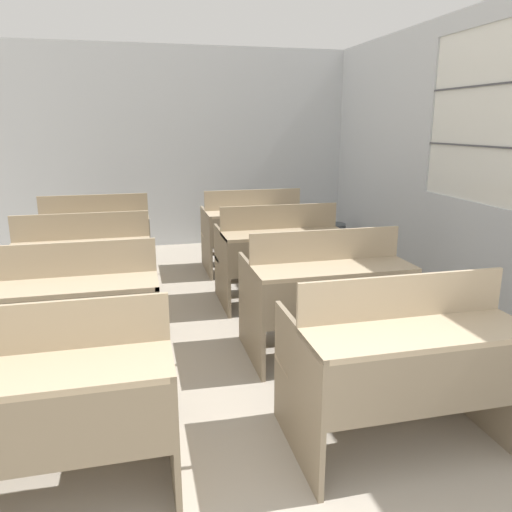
{
  "coord_description": "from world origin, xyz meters",
  "views": [
    {
      "loc": [
        -0.21,
        -0.61,
        1.72
      ],
      "look_at": [
        0.6,
        2.74,
        0.81
      ],
      "focal_mm": 35.0,
      "sensor_mm": 36.0,
      "label": 1
    }
  ],
  "objects": [
    {
      "name": "bench_third_left",
      "position": [
        -0.69,
        3.89,
        0.5
      ],
      "size": [
        1.16,
        0.77,
        0.97
      ],
      "color": "#7E6E57",
      "rests_on": "ground_plane"
    },
    {
      "name": "bench_back_right",
      "position": [
        1.14,
        5.09,
        0.5
      ],
      "size": [
        1.16,
        0.77,
        0.97
      ],
      "color": "#83745D",
      "rests_on": "ground_plane"
    },
    {
      "name": "bench_front_right",
      "position": [
        1.12,
        1.57,
        0.5
      ],
      "size": [
        1.16,
        0.77,
        0.97
      ],
      "color": "#83745D",
      "rests_on": "ground_plane"
    },
    {
      "name": "bench_second_right",
      "position": [
        1.14,
        2.73,
        0.5
      ],
      "size": [
        1.16,
        0.77,
        0.97
      ],
      "color": "#81715A",
      "rests_on": "ground_plane"
    },
    {
      "name": "wastepaper_bin",
      "position": [
        2.51,
        5.88,
        0.17
      ],
      "size": [
        0.32,
        0.32,
        0.35
      ],
      "color": "#474C51",
      "rests_on": "ground_plane"
    },
    {
      "name": "bench_third_right",
      "position": [
        1.13,
        3.92,
        0.5
      ],
      "size": [
        1.16,
        0.77,
        0.97
      ],
      "color": "#786952",
      "rests_on": "ground_plane"
    },
    {
      "name": "bench_second_left",
      "position": [
        -0.68,
        2.75,
        0.5
      ],
      "size": [
        1.16,
        0.77,
        0.97
      ],
      "color": "#81725B",
      "rests_on": "ground_plane"
    },
    {
      "name": "bench_back_left",
      "position": [
        -0.66,
        5.08,
        0.5
      ],
      "size": [
        1.16,
        0.77,
        0.97
      ],
      "color": "#7A6B54",
      "rests_on": "ground_plane"
    },
    {
      "name": "bench_front_left",
      "position": [
        -0.67,
        1.58,
        0.5
      ],
      "size": [
        1.16,
        0.77,
        0.97
      ],
      "color": "#7C6D56",
      "rests_on": "ground_plane"
    },
    {
      "name": "wall_back",
      "position": [
        0.0,
        6.64,
        1.38
      ],
      "size": [
        5.81,
        0.06,
        2.76
      ],
      "color": "silver",
      "rests_on": "ground_plane"
    },
    {
      "name": "wall_right_with_window",
      "position": [
        2.88,
        3.28,
        1.34
      ],
      "size": [
        0.06,
        6.61,
        2.76
      ],
      "color": "silver",
      "rests_on": "ground_plane"
    }
  ]
}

